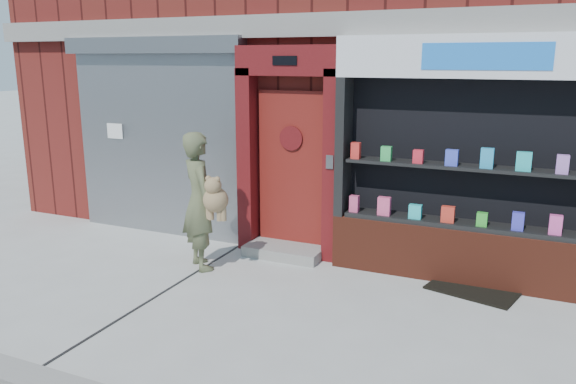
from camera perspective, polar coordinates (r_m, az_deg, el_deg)
The scene contains 6 objects.
ground at distance 6.28m, azimuth -0.52°, elevation -12.30°, with size 80.00×80.00×0.00m, color #9E9E99.
shutter_bay at distance 8.93m, azimuth -13.11°, elevation 6.59°, with size 3.10×0.30×3.04m.
red_door_bay at distance 7.77m, azimuth 0.12°, elevation 4.01°, with size 1.52×0.58×2.90m.
pharmacy_bay at distance 7.12m, azimuth 18.68°, elevation 1.74°, with size 3.50×0.41×3.00m.
woman at distance 7.39m, azimuth -8.87°, elevation -0.89°, with size 0.89×0.76×1.82m.
doormat at distance 7.24m, azimuth 18.38°, elevation -9.31°, with size 1.01×0.71×0.03m, color black.
Camera 1 is at (2.36, -5.15, 2.72)m, focal length 35.00 mm.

